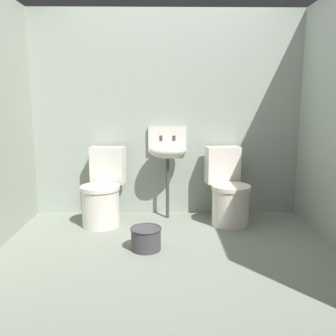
% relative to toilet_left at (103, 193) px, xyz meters
% --- Properties ---
extents(ground_plane, '(3.35, 3.00, 0.08)m').
position_rel_toilet_left_xyz_m(ground_plane, '(0.67, -0.95, -0.36)').
color(ground_plane, gray).
extents(wall_back, '(3.35, 0.10, 2.23)m').
position_rel_toilet_left_xyz_m(wall_back, '(0.67, 0.40, 0.80)').
color(wall_back, '#97A094').
rests_on(wall_back, ground).
extents(toilet_left, '(0.46, 0.64, 0.78)m').
position_rel_toilet_left_xyz_m(toilet_left, '(0.00, 0.00, 0.00)').
color(toilet_left, silver).
rests_on(toilet_left, ground).
extents(toilet_right, '(0.46, 0.64, 0.78)m').
position_rel_toilet_left_xyz_m(toilet_right, '(1.31, 0.00, 0.00)').
color(toilet_right, silver).
rests_on(toilet_right, ground).
extents(sink, '(0.42, 0.35, 0.99)m').
position_rel_toilet_left_xyz_m(sink, '(0.68, 0.19, 0.43)').
color(sink, '#403C41').
rests_on(sink, ground).
extents(bucket, '(0.27, 0.27, 0.20)m').
position_rel_toilet_left_xyz_m(bucket, '(0.48, -0.71, -0.22)').
color(bucket, '#403C41').
rests_on(bucket, ground).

